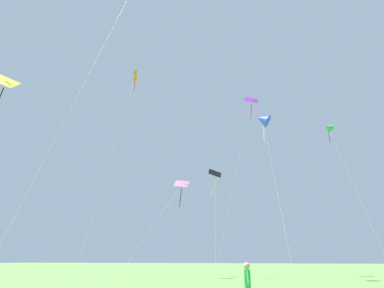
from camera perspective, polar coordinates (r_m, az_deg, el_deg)
kite_purple_streamer at (r=48.65m, az=10.13°, el=6.53°), size 4.84×8.92×24.81m
kite_orange_box at (r=49.99m, az=-9.87°, el=11.26°), size 2.51×12.08×28.20m
kite_green_small at (r=48.67m, az=22.54°, el=2.63°), size 3.84×9.64×19.51m
kite_pink_low at (r=37.98m, az=-2.06°, el=-7.74°), size 2.12×11.34×10.66m
kite_yellow_diamond at (r=31.69m, az=-30.06°, el=8.41°), size 3.01×7.23×16.79m
kite_black_large at (r=39.30m, az=3.92°, el=-6.02°), size 2.77×8.69×12.26m
kite_blue_delta at (r=37.76m, az=12.17°, el=4.16°), size 3.38×10.93×17.60m
person_far_back at (r=12.18m, az=9.61°, el=-22.75°), size 0.26×0.54×1.70m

